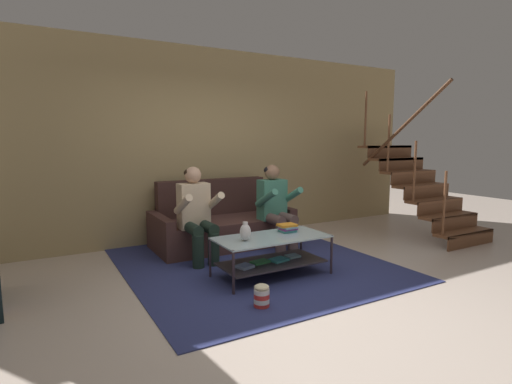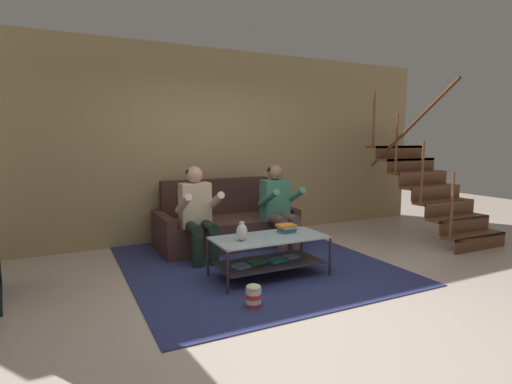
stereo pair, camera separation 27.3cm
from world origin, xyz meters
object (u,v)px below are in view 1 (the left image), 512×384
(person_seated_right, at_px, (276,204))
(book_stack, at_px, (288,228))
(vase, at_px, (245,232))
(person_seated_left, at_px, (197,211))
(coffee_table, at_px, (271,250))
(popcorn_tub, at_px, (262,296))
(couch, at_px, (221,225))

(person_seated_right, height_order, book_stack, person_seated_right)
(person_seated_right, bearing_deg, vase, -136.07)
(person_seated_left, height_order, vase, person_seated_left)
(coffee_table, bearing_deg, popcorn_tub, -127.59)
(person_seated_left, distance_m, vase, 0.98)
(couch, xyz_separation_m, person_seated_right, (0.59, -0.57, 0.34))
(person_seated_right, xyz_separation_m, coffee_table, (-0.66, -0.94, -0.34))
(couch, height_order, popcorn_tub, couch)
(book_stack, bearing_deg, popcorn_tub, -136.15)
(vase, bearing_deg, person_seated_right, 43.93)
(vase, xyz_separation_m, book_stack, (0.62, 0.12, -0.05))
(coffee_table, height_order, popcorn_tub, coffee_table)
(popcorn_tub, bearing_deg, person_seated_right, 53.89)
(person_seated_right, bearing_deg, coffee_table, -125.02)
(book_stack, bearing_deg, person_seated_right, 66.05)
(couch, bearing_deg, person_seated_left, -136.10)
(person_seated_right, relative_size, vase, 5.76)
(couch, bearing_deg, popcorn_tub, -105.23)
(couch, relative_size, person_seated_left, 1.64)
(person_seated_left, height_order, person_seated_right, person_seated_left)
(person_seated_left, xyz_separation_m, coffee_table, (0.51, -0.94, -0.34))
(person_seated_right, relative_size, coffee_table, 0.93)
(person_seated_left, xyz_separation_m, book_stack, (0.80, -0.85, -0.14))
(person_seated_right, distance_m, popcorn_tub, 2.07)
(couch, distance_m, popcorn_tub, 2.27)
(person_seated_left, relative_size, person_seated_right, 1.01)
(coffee_table, bearing_deg, couch, 87.19)
(vase, distance_m, popcorn_tub, 0.81)
(vase, bearing_deg, popcorn_tub, -105.56)
(person_seated_right, height_order, vase, person_seated_right)
(coffee_table, relative_size, vase, 6.20)
(couch, distance_m, vase, 1.60)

